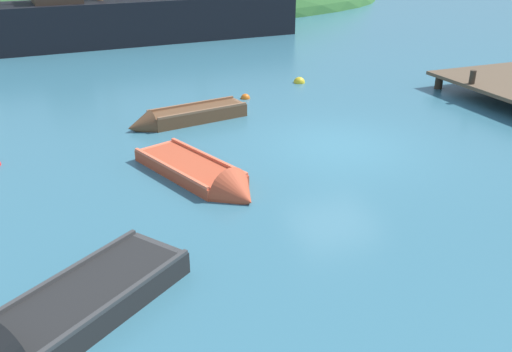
{
  "coord_description": "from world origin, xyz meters",
  "views": [
    {
      "loc": [
        -7.05,
        -11.7,
        5.23
      ],
      "look_at": [
        -3.06,
        -1.69,
        0.33
      ],
      "focal_mm": 37.56,
      "sensor_mm": 36.0,
      "label": 1
    }
  ],
  "objects_px": {
    "sailing_ship": "(146,24)",
    "rowboat_far": "(183,118)",
    "rowboat_outer_right": "(62,321)",
    "buoy_orange": "(245,98)",
    "rowboat_portside": "(207,179)",
    "buoy_yellow": "(299,83)"
  },
  "relations": [
    {
      "from": "sailing_ship",
      "to": "rowboat_far",
      "type": "distance_m",
      "value": 14.12
    },
    {
      "from": "rowboat_outer_right",
      "to": "buoy_orange",
      "type": "xyz_separation_m",
      "value": [
        6.65,
        10.14,
        -0.14
      ]
    },
    {
      "from": "sailing_ship",
      "to": "rowboat_far",
      "type": "height_order",
      "value": "sailing_ship"
    },
    {
      "from": "sailing_ship",
      "to": "rowboat_far",
      "type": "bearing_deg",
      "value": -100.57
    },
    {
      "from": "rowboat_portside",
      "to": "buoy_yellow",
      "type": "height_order",
      "value": "rowboat_portside"
    },
    {
      "from": "sailing_ship",
      "to": "rowboat_far",
      "type": "relative_size",
      "value": 4.89
    },
    {
      "from": "rowboat_outer_right",
      "to": "rowboat_portside",
      "type": "bearing_deg",
      "value": -165.36
    },
    {
      "from": "rowboat_outer_right",
      "to": "buoy_yellow",
      "type": "bearing_deg",
      "value": -164.7
    },
    {
      "from": "buoy_yellow",
      "to": "rowboat_portside",
      "type": "bearing_deg",
      "value": -128.97
    },
    {
      "from": "buoy_orange",
      "to": "buoy_yellow",
      "type": "xyz_separation_m",
      "value": [
        2.68,
        1.24,
        0.0
      ]
    },
    {
      "from": "rowboat_outer_right",
      "to": "buoy_orange",
      "type": "bearing_deg",
      "value": -158.61
    },
    {
      "from": "buoy_orange",
      "to": "buoy_yellow",
      "type": "relative_size",
      "value": 0.75
    },
    {
      "from": "rowboat_outer_right",
      "to": "buoy_orange",
      "type": "relative_size",
      "value": 11.41
    },
    {
      "from": "sailing_ship",
      "to": "buoy_yellow",
      "type": "distance_m",
      "value": 11.62
    },
    {
      "from": "buoy_yellow",
      "to": "rowboat_outer_right",
      "type": "bearing_deg",
      "value": -129.35
    },
    {
      "from": "rowboat_far",
      "to": "buoy_orange",
      "type": "xyz_separation_m",
      "value": [
        2.66,
        1.75,
        -0.14
      ]
    },
    {
      "from": "rowboat_outer_right",
      "to": "rowboat_portside",
      "type": "distance_m",
      "value": 5.29
    },
    {
      "from": "rowboat_portside",
      "to": "rowboat_far",
      "type": "height_order",
      "value": "rowboat_portside"
    },
    {
      "from": "sailing_ship",
      "to": "buoy_yellow",
      "type": "bearing_deg",
      "value": -75.34
    },
    {
      "from": "sailing_ship",
      "to": "rowboat_outer_right",
      "type": "distance_m",
      "value": 23.11
    },
    {
      "from": "sailing_ship",
      "to": "buoy_orange",
      "type": "xyz_separation_m",
      "value": [
        0.96,
        -12.25,
        -0.85
      ]
    },
    {
      "from": "buoy_orange",
      "to": "rowboat_far",
      "type": "bearing_deg",
      "value": -146.63
    }
  ]
}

